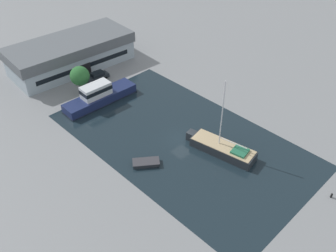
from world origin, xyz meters
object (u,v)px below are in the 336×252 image
(parked_car, at_px, (97,76))
(warehouse_building, at_px, (71,53))
(sailboat_moored, at_px, (222,148))
(motor_cruiser, at_px, (99,96))
(small_dinghy, at_px, (146,163))
(quay_tree_near_building, at_px, (80,76))

(parked_car, bearing_deg, warehouse_building, 6.70)
(sailboat_moored, xyz_separation_m, motor_cruiser, (-4.88, 22.99, 0.55))
(warehouse_building, distance_m, small_dinghy, 32.83)
(parked_car, xyz_separation_m, small_dinghy, (-8.91, -23.70, -0.50))
(parked_car, bearing_deg, sailboat_moored, -173.85)
(warehouse_building, relative_size, quay_tree_near_building, 4.65)
(parked_car, bearing_deg, quay_tree_near_building, 117.03)
(parked_car, relative_size, motor_cruiser, 0.35)
(sailboat_moored, distance_m, motor_cruiser, 23.51)
(parked_car, distance_m, sailboat_moored, 29.48)
(motor_cruiser, height_order, small_dinghy, motor_cruiser)
(sailboat_moored, bearing_deg, quay_tree_near_building, 90.88)
(parked_car, bearing_deg, motor_cruiser, 151.77)
(quay_tree_near_building, xyz_separation_m, sailboat_moored, (5.33, -27.56, -2.76))
(quay_tree_near_building, relative_size, motor_cruiser, 0.39)
(parked_car, height_order, sailboat_moored, sailboat_moored)
(quay_tree_near_building, xyz_separation_m, small_dinghy, (-4.23, -21.79, -3.24))
(quay_tree_near_building, bearing_deg, motor_cruiser, -84.37)
(warehouse_building, relative_size, parked_car, 5.25)
(sailboat_moored, bearing_deg, motor_cruiser, 91.92)
(quay_tree_near_building, bearing_deg, sailboat_moored, -79.05)
(motor_cruiser, bearing_deg, parked_car, -31.26)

